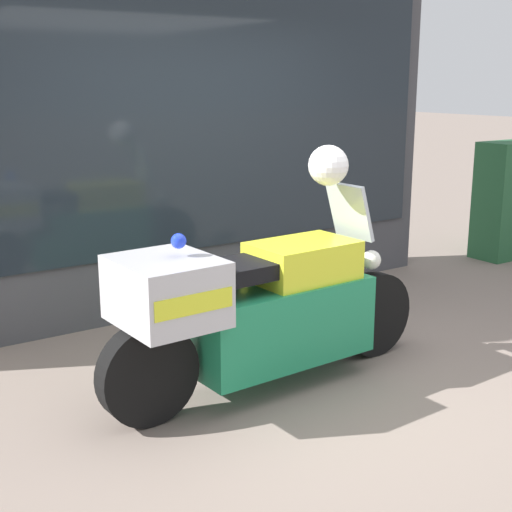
% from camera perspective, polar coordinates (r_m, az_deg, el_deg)
% --- Properties ---
extents(ground_plane, '(60.00, 60.00, 0.00)m').
position_cam_1_polar(ground_plane, '(4.90, 5.46, -9.69)').
color(ground_plane, gray).
extents(shop_building, '(5.28, 0.55, 3.49)m').
position_cam_1_polar(shop_building, '(5.99, -9.62, 11.79)').
color(shop_building, '#424247').
rests_on(shop_building, ground).
extents(window_display, '(3.94, 0.30, 1.99)m').
position_cam_1_polar(window_display, '(6.53, -3.26, 0.81)').
color(window_display, slate).
rests_on(window_display, ground).
extents(paramedic_motorcycle, '(2.45, 0.64, 1.28)m').
position_cam_1_polar(paramedic_motorcycle, '(4.51, 0.10, -4.17)').
color(paramedic_motorcycle, black).
rests_on(paramedic_motorcycle, ground).
extents(white_helmet, '(0.26, 0.26, 0.26)m').
position_cam_1_polar(white_helmet, '(4.68, 5.81, 7.23)').
color(white_helmet, white).
rests_on(white_helmet, paramedic_motorcycle).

